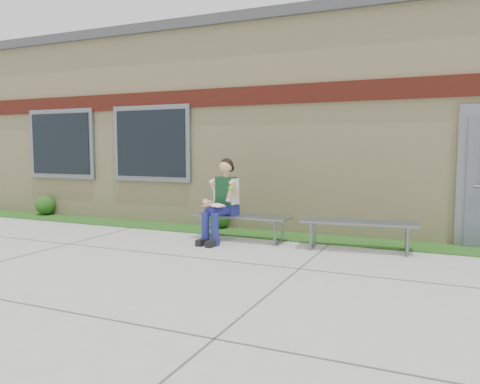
% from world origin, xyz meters
% --- Properties ---
extents(ground, '(80.00, 80.00, 0.00)m').
position_xyz_m(ground, '(0.00, 0.00, 0.00)').
color(ground, '#9E9E99').
rests_on(ground, ground).
extents(grass_strip, '(16.00, 0.80, 0.02)m').
position_xyz_m(grass_strip, '(0.00, 2.60, 0.01)').
color(grass_strip, '#124514').
rests_on(grass_strip, ground).
extents(school_building, '(16.20, 6.22, 4.20)m').
position_xyz_m(school_building, '(-0.00, 5.99, 2.10)').
color(school_building, beige).
rests_on(school_building, ground).
extents(bench_left, '(1.70, 0.49, 0.44)m').
position_xyz_m(bench_left, '(-0.48, 1.97, 0.34)').
color(bench_left, slate).
rests_on(bench_left, ground).
extents(bench_right, '(1.84, 0.68, 0.47)m').
position_xyz_m(bench_right, '(1.52, 1.97, 0.36)').
color(bench_right, slate).
rests_on(bench_right, ground).
extents(girl, '(0.54, 0.92, 1.43)m').
position_xyz_m(girl, '(-0.76, 1.75, 0.73)').
color(girl, navy).
rests_on(girl, ground).
extents(shrub_west, '(0.46, 0.46, 0.46)m').
position_xyz_m(shrub_west, '(-5.97, 2.85, 0.25)').
color(shrub_west, '#124514').
rests_on(shrub_west, grass_strip).
extents(shrub_mid, '(0.41, 0.41, 0.41)m').
position_xyz_m(shrub_mid, '(-1.35, 2.85, 0.22)').
color(shrub_mid, '#124514').
rests_on(shrub_mid, grass_strip).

